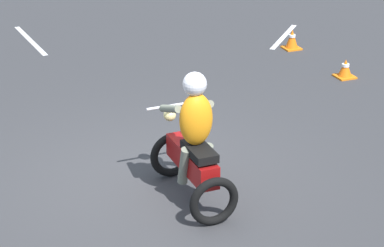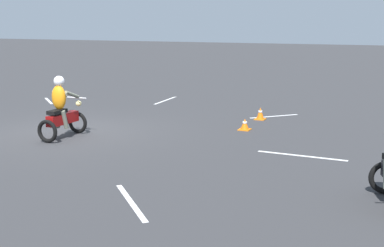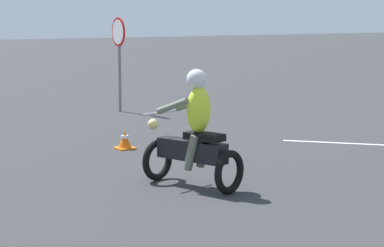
# 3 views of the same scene
# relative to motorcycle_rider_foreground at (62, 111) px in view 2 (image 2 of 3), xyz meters

# --- Properties ---
(ground_plane) EXTENTS (120.00, 120.00, 0.00)m
(ground_plane) POSITION_rel_motorcycle_rider_foreground_xyz_m (-0.71, -0.32, -0.73)
(ground_plane) COLOR #333335
(motorcycle_rider_foreground) EXTENTS (1.52, 0.70, 1.66)m
(motorcycle_rider_foreground) POSITION_rel_motorcycle_rider_foreground_xyz_m (0.00, 0.00, 0.00)
(motorcycle_rider_foreground) COLOR black
(motorcycle_rider_foreground) RESTS_ON ground
(traffic_cone_mid_center) EXTENTS (0.32, 0.32, 0.33)m
(traffic_cone_mid_center) POSITION_rel_motorcycle_rider_foreground_xyz_m (-3.01, 4.06, -0.57)
(traffic_cone_mid_center) COLOR orange
(traffic_cone_mid_center) RESTS_ON ground
(traffic_cone_mid_left) EXTENTS (0.32, 0.32, 0.39)m
(traffic_cone_mid_left) POSITION_rel_motorcycle_rider_foreground_xyz_m (-4.77, 3.97, -0.54)
(traffic_cone_mid_left) COLOR orange
(traffic_cone_mid_left) RESTS_ON ground
(lane_stripe_ne) EXTENTS (1.53, 1.47, 0.01)m
(lane_stripe_ne) POSITION_rel_motorcycle_rider_foreground_xyz_m (3.66, 4.29, -0.72)
(lane_stripe_ne) COLOR silver
(lane_stripe_ne) RESTS_ON ground
(lane_stripe_n) EXTENTS (0.15, 2.10, 0.01)m
(lane_stripe_n) POSITION_rel_motorcycle_rider_foreground_xyz_m (-0.73, 6.22, -0.72)
(lane_stripe_n) COLOR silver
(lane_stripe_n) RESTS_ON ground
(lane_stripe_nw) EXTENTS (1.37, 1.28, 0.01)m
(lane_stripe_nw) POSITION_rel_motorcycle_rider_foreground_xyz_m (-5.52, 4.21, -0.72)
(lane_stripe_nw) COLOR silver
(lane_stripe_nw) RESTS_ON ground
(lane_stripe_w) EXTENTS (2.11, 0.28, 0.01)m
(lane_stripe_w) POSITION_rel_motorcycle_rider_foreground_xyz_m (-7.19, -0.63, -0.72)
(lane_stripe_w) COLOR silver
(lane_stripe_w) RESTS_ON ground
(lane_stripe_sw) EXTENTS (1.24, 1.32, 0.01)m
(lane_stripe_sw) POSITION_rel_motorcycle_rider_foreground_xyz_m (-5.21, -4.71, -0.72)
(lane_stripe_sw) COLOR silver
(lane_stripe_sw) RESTS_ON ground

